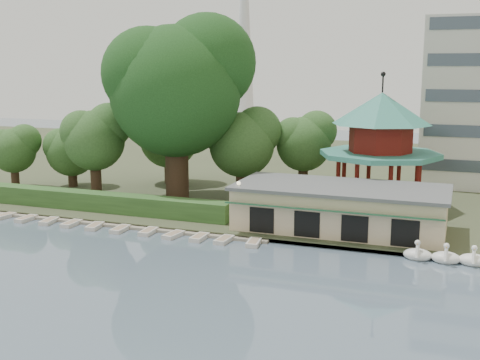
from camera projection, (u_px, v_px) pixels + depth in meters
The scene contains 11 objects.
ground_plane at pixel (108, 309), 36.89m from camera, with size 220.00×220.00×0.00m, color slate.
shore at pixel (311, 171), 84.75m from camera, with size 220.00×70.00×0.40m, color #424930.
embankment at pixel (216, 234), 52.80m from camera, with size 220.00×0.60×0.30m, color gray.
dock at pixel (98, 223), 56.82m from camera, with size 34.00×1.60×0.24m, color gray.
boathouse at pixel (340, 207), 53.27m from camera, with size 18.60×9.39×3.90m.
pavilion at pixel (380, 138), 60.87m from camera, with size 12.40×12.40×13.50m.
hedge at pixel (91, 201), 60.66m from camera, with size 30.00×2.00×1.80m, color #345D28.
lamp_post at pixel (239, 196), 53.26m from camera, with size 0.36×0.36×4.28m.
big_tree at pixel (178, 82), 63.48m from camera, with size 15.31×14.27×19.89m.
small_trees at pixel (165, 140), 69.25m from camera, with size 39.32×17.08×10.38m.
moored_rowboats at pixel (95, 226), 55.30m from camera, with size 32.10×2.72×0.36m.
Camera 1 is at (19.74, -29.77, 14.63)m, focal length 45.00 mm.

